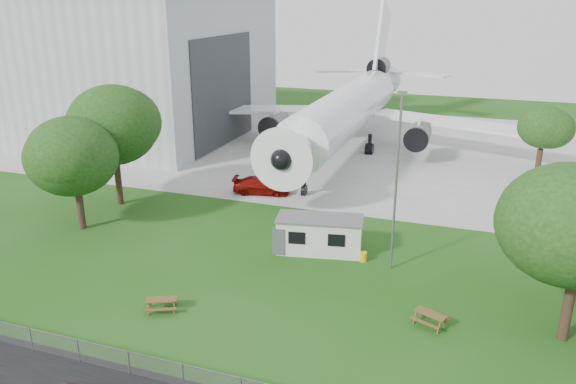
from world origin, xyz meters
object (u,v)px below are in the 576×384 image
(airliner, at_px, (349,107))
(picnic_east, at_px, (430,325))
(picnic_west, at_px, (162,310))
(hangar, at_px, (93,60))
(site_cabin, at_px, (320,235))

(airliner, distance_m, picnic_east, 38.77)
(picnic_west, bearing_deg, hangar, 105.96)
(airliner, height_order, picnic_east, airliner)
(hangar, relative_size, picnic_east, 23.89)
(site_cabin, distance_m, picnic_east, 11.41)
(hangar, xyz_separation_m, site_cabin, (40.79, -28.80, -8.09))
(hangar, distance_m, site_cabin, 50.59)
(airliner, bearing_deg, site_cabin, -80.45)
(hangar, xyz_separation_m, picnic_east, (49.45, -36.11, -9.41))
(site_cabin, bearing_deg, picnic_east, -40.17)
(hangar, height_order, airliner, hangar)
(airliner, relative_size, picnic_west, 26.52)
(picnic_west, bearing_deg, site_cabin, 34.62)
(site_cabin, distance_m, picnic_west, 12.83)
(hangar, relative_size, site_cabin, 6.19)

